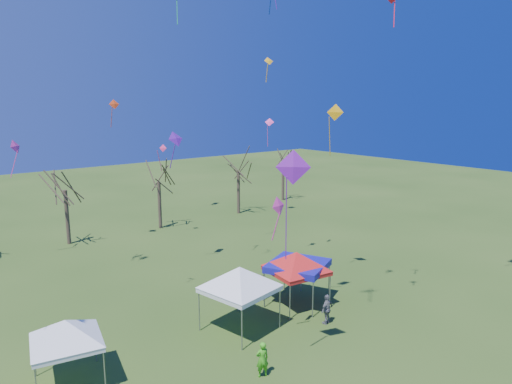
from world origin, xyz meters
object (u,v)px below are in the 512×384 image
tree_4 (238,158)px  tree_5 (283,154)px  tree_2 (63,170)px  tent_red (297,256)px  tent_blue (298,266)px  person_grey (327,309)px  tent_white_west (65,324)px  tree_3 (158,165)px  tent_white_mid (240,271)px  person_green (262,359)px

tree_4 → tree_5: size_ratio=1.06×
tree_2 → tree_4: (17.72, -0.38, -0.23)m
tree_5 → tent_red: tree_5 is taller
tent_blue → person_grey: size_ratio=2.53×
tent_white_west → tent_red: (12.91, -0.45, 0.30)m
tree_2 → tent_white_west: size_ratio=2.17×
tree_3 → tent_white_mid: tree_3 is taller
tree_3 → tent_white_mid: bearing=-106.4°
person_grey → person_green: bearing=5.1°
tent_white_west → person_green: bearing=-35.2°
person_grey → tent_red: bearing=-106.9°
tree_3 → tent_red: size_ratio=1.88×
tent_red → person_green: size_ratio=2.61×
tree_4 → tent_blue: (-10.75, -20.17, -3.76)m
tree_2 → person_green: 25.61m
tent_red → tent_blue: size_ratio=1.00×
tent_white_mid → person_green: bearing=-114.2°
person_grey → tree_5: bearing=-137.6°
tree_3 → tree_4: tree_3 is taller
tent_white_mid → person_grey: bearing=-31.7°
tree_3 → tree_4: 9.32m
tree_2 → tent_white_west: 21.49m
tree_4 → tent_white_mid: tree_4 is taller
tree_5 → person_green: bearing=-133.8°
tree_2 → tent_white_west: (-6.22, -20.26, -3.56)m
tree_2 → tent_white_mid: (2.30, -21.01, -3.06)m
tree_5 → tent_red: size_ratio=1.77×
tree_2 → tent_blue: (6.97, -20.55, -3.99)m
tent_blue → person_grey: bearing=-102.3°
tree_5 → tent_white_mid: size_ratio=1.67×
tree_2 → person_green: tree_2 is taller
tree_2 → tent_white_mid: bearing=-83.7°
tree_3 → tent_white_west: bearing=-126.3°
tree_3 → person_grey: size_ratio=4.75×
tent_red → tent_blue: tent_red is taller
tree_5 → tent_white_mid: tree_5 is taller
tree_3 → person_grey: 23.83m
tree_3 → tree_2: bearing=177.7°
tent_red → tree_3: bearing=85.2°
tree_3 → tent_red: bearing=-94.8°
tree_5 → tent_white_mid: bearing=-136.3°
tree_3 → tent_white_west: (-14.62, -19.92, -3.34)m
tree_5 → person_grey: bearing=-128.1°
tent_blue → person_grey: tent_blue is taller
tree_2 → tent_blue: 22.06m
tree_3 → tree_4: (9.32, -0.04, -0.02)m
tree_3 → tent_white_mid: size_ratio=1.77×
tent_white_west → tent_white_mid: tent_white_mid is taller
tree_2 → person_green: size_ratio=5.07×
tent_blue → person_grey: (-0.64, -2.94, -1.47)m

